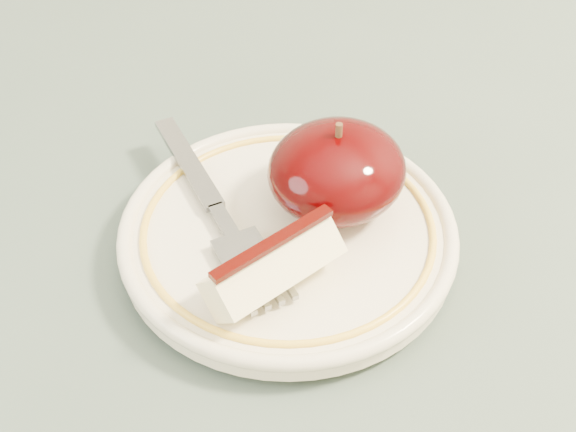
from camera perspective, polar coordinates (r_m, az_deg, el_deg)
table at (r=0.53m, az=-5.70°, el=-10.15°), size 0.90×0.90×0.75m
plate at (r=0.46m, az=0.00°, el=-1.27°), size 0.19×0.19×0.02m
apple_half at (r=0.45m, az=3.48°, el=3.23°), size 0.08×0.08×0.06m
apple_wedge at (r=0.41m, az=-1.05°, el=-3.58°), size 0.08×0.04×0.04m
fork at (r=0.46m, az=-5.12°, el=0.54°), size 0.06×0.17×0.00m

